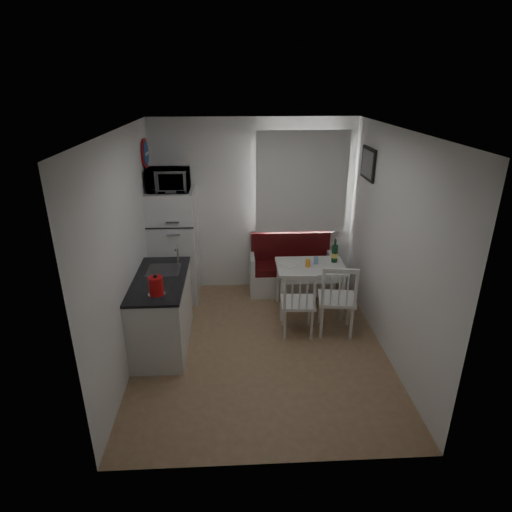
{
  "coord_description": "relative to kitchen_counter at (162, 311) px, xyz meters",
  "views": [
    {
      "loc": [
        -0.3,
        -4.46,
        3.07
      ],
      "look_at": [
        -0.03,
        0.5,
        1.02
      ],
      "focal_mm": 30.0,
      "sensor_mm": 36.0,
      "label": 1
    }
  ],
  "objects": [
    {
      "name": "floor",
      "position": [
        1.2,
        -0.16,
        -0.46
      ],
      "size": [
        3.0,
        3.5,
        0.02
      ],
      "primitive_type": "cube",
      "color": "#90694C",
      "rests_on": "ground"
    },
    {
      "name": "ceiling",
      "position": [
        1.2,
        -0.16,
        2.14
      ],
      "size": [
        3.0,
        3.5,
        0.02
      ],
      "primitive_type": "cube",
      "color": "white",
      "rests_on": "wall_back"
    },
    {
      "name": "wall_back",
      "position": [
        1.2,
        1.59,
        0.84
      ],
      "size": [
        3.0,
        0.02,
        2.6
      ],
      "primitive_type": "cube",
      "color": "white",
      "rests_on": "floor"
    },
    {
      "name": "wall_front",
      "position": [
        1.2,
        -1.91,
        0.84
      ],
      "size": [
        3.0,
        0.02,
        2.6
      ],
      "primitive_type": "cube",
      "color": "white",
      "rests_on": "floor"
    },
    {
      "name": "wall_left",
      "position": [
        -0.3,
        -0.16,
        0.84
      ],
      "size": [
        0.02,
        3.5,
        2.6
      ],
      "primitive_type": "cube",
      "color": "white",
      "rests_on": "floor"
    },
    {
      "name": "wall_right",
      "position": [
        2.7,
        -0.16,
        0.84
      ],
      "size": [
        0.02,
        3.5,
        2.6
      ],
      "primitive_type": "cube",
      "color": "white",
      "rests_on": "floor"
    },
    {
      "name": "window",
      "position": [
        1.9,
        1.56,
        1.17
      ],
      "size": [
        1.22,
        0.06,
        1.47
      ],
      "primitive_type": "cube",
      "color": "silver",
      "rests_on": "wall_back"
    },
    {
      "name": "curtain",
      "position": [
        1.9,
        1.49,
        1.22
      ],
      "size": [
        1.35,
        0.02,
        1.5
      ],
      "primitive_type": "cube",
      "color": "white",
      "rests_on": "wall_back"
    },
    {
      "name": "kitchen_counter",
      "position": [
        0.0,
        0.0,
        0.0
      ],
      "size": [
        0.62,
        1.32,
        1.16
      ],
      "color": "silver",
      "rests_on": "floor"
    },
    {
      "name": "wall_sign",
      "position": [
        -0.27,
        1.29,
        1.69
      ],
      "size": [
        0.03,
        0.4,
        0.4
      ],
      "primitive_type": "cylinder",
      "rotation": [
        0.0,
        1.57,
        0.0
      ],
      "color": "navy",
      "rests_on": "wall_left"
    },
    {
      "name": "picture_frame",
      "position": [
        2.67,
        0.94,
        1.59
      ],
      "size": [
        0.04,
        0.52,
        0.42
      ],
      "primitive_type": "cube",
      "color": "black",
      "rests_on": "wall_right"
    },
    {
      "name": "bench",
      "position": [
        1.76,
        1.35,
        -0.15
      ],
      "size": [
        1.27,
        0.49,
        0.91
      ],
      "color": "silver",
      "rests_on": "floor"
    },
    {
      "name": "dining_table",
      "position": [
        1.94,
        0.73,
        0.17
      ],
      "size": [
        0.94,
        0.66,
        0.7
      ],
      "rotation": [
        0.0,
        0.0,
        -0.01
      ],
      "color": "silver",
      "rests_on": "floor"
    },
    {
      "name": "chair_left",
      "position": [
        1.69,
        0.07,
        0.1
      ],
      "size": [
        0.45,
        0.43,
        0.48
      ],
      "rotation": [
        0.0,
        0.0,
        -0.06
      ],
      "color": "silver",
      "rests_on": "floor"
    },
    {
      "name": "chair_right",
      "position": [
        2.19,
        0.06,
        0.15
      ],
      "size": [
        0.52,
        0.5,
        0.53
      ],
      "rotation": [
        0.0,
        0.0,
        -0.14
      ],
      "color": "silver",
      "rests_on": "floor"
    },
    {
      "name": "fridge",
      "position": [
        0.02,
        1.24,
        0.37
      ],
      "size": [
        0.66,
        0.66,
        1.66
      ],
      "primitive_type": "cube",
      "color": "white",
      "rests_on": "floor"
    },
    {
      "name": "microwave",
      "position": [
        0.02,
        1.19,
        1.36
      ],
      "size": [
        0.56,
        0.38,
        0.31
      ],
      "primitive_type": "imported",
      "color": "white",
      "rests_on": "fridge"
    },
    {
      "name": "kettle",
      "position": [
        0.05,
        -0.46,
        0.57
      ],
      "size": [
        0.19,
        0.19,
        0.25
      ],
      "primitive_type": "cylinder",
      "color": "red",
      "rests_on": "kitchen_counter"
    },
    {
      "name": "wine_bottle",
      "position": [
        2.29,
        0.83,
        0.42
      ],
      "size": [
        0.09,
        0.09,
        0.34
      ],
      "primitive_type": null,
      "color": "#143E23",
      "rests_on": "dining_table"
    },
    {
      "name": "drinking_glass_orange",
      "position": [
        1.89,
        0.68,
        0.3
      ],
      "size": [
        0.06,
        0.06,
        0.11
      ],
      "primitive_type": "cylinder",
      "color": "#FFA12A",
      "rests_on": "dining_table"
    },
    {
      "name": "drinking_glass_blue",
      "position": [
        2.02,
        0.78,
        0.3
      ],
      "size": [
        0.06,
        0.06,
        0.1
      ],
      "primitive_type": "cylinder",
      "color": "#799ACE",
      "rests_on": "dining_table"
    },
    {
      "name": "plate",
      "position": [
        1.64,
        0.75,
        0.26
      ],
      "size": [
        0.24,
        0.24,
        0.02
      ],
      "primitive_type": "cylinder",
      "color": "white",
      "rests_on": "dining_table"
    }
  ]
}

